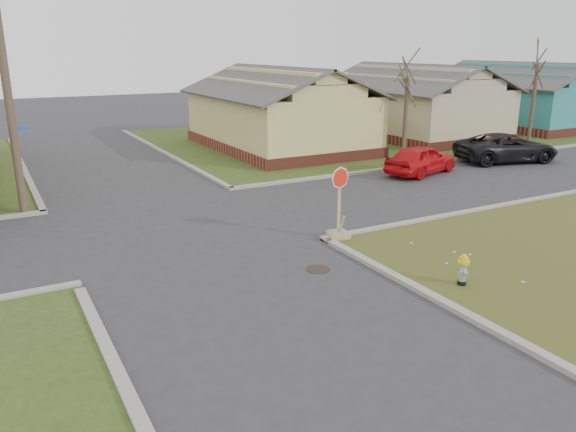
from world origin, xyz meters
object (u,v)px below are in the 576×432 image
red_sedan (421,159)px  dark_pickup (507,148)px  stop_sign (339,222)px  utility_pole (6,79)px  fire_hydrant (463,268)px

red_sedan → dark_pickup: bearing=-104.1°
stop_sign → red_sedan: size_ratio=0.55×
stop_sign → dark_pickup: size_ratio=0.42×
utility_pole → dark_pickup: (22.59, -1.53, -3.94)m
fire_hydrant → red_sedan: (7.81, 10.35, 0.20)m
utility_pole → red_sedan: bearing=-5.7°
stop_sign → utility_pole: bearing=151.2°
red_sedan → dark_pickup: (5.86, 0.15, 0.03)m
dark_pickup → fire_hydrant: bearing=141.9°
utility_pole → red_sedan: 17.28m
fire_hydrant → dark_pickup: size_ratio=0.15×
utility_pole → stop_sign: bearing=-42.5°
fire_hydrant → dark_pickup: (13.66, 10.50, 0.24)m
fire_hydrant → stop_sign: stop_sign is taller
fire_hydrant → stop_sign: bearing=74.2°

